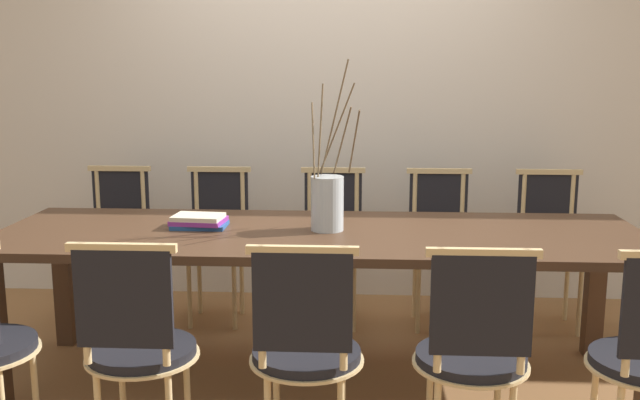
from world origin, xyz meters
TOP-DOWN VIEW (x-y plane):
  - ground_plane at (0.00, 0.00)m, footprint 16.00×16.00m
  - wall_rear at (0.00, 1.36)m, footprint 12.00×0.06m
  - dining_table at (0.00, 0.00)m, footprint 3.05×0.97m
  - chair_near_left at (-0.63, -0.82)m, footprint 0.43×0.43m
  - chair_near_center at (-0.01, -0.82)m, footprint 0.43×0.43m
  - chair_near_right at (0.60, -0.82)m, footprint 0.43×0.43m
  - chair_far_leftend at (-1.28, 0.82)m, footprint 0.43×0.43m
  - chair_far_left at (-0.66, 0.82)m, footprint 0.43×0.43m
  - chair_far_center at (0.03, 0.82)m, footprint 0.43×0.43m
  - chair_far_right at (0.66, 0.82)m, footprint 0.43×0.43m
  - chair_far_rightend at (1.30, 0.82)m, footprint 0.43×0.43m
  - vase_centerpiece at (0.03, 0.03)m, footprint 0.23×0.26m
  - book_stack at (-0.59, 0.05)m, footprint 0.26×0.21m

SIDE VIEW (x-z plane):
  - ground_plane at x=0.00m, z-range 0.00..0.00m
  - chair_near_left at x=-0.63m, z-range 0.05..0.96m
  - chair_near_center at x=-0.01m, z-range 0.05..0.96m
  - chair_near_right at x=0.60m, z-range 0.05..0.96m
  - chair_far_leftend at x=-1.28m, z-range 0.05..0.96m
  - chair_far_left at x=-0.66m, z-range 0.05..0.96m
  - chair_far_center at x=0.03m, z-range 0.05..0.96m
  - chair_far_right at x=0.66m, z-range 0.05..0.96m
  - chair_far_rightend at x=1.30m, z-range 0.05..0.96m
  - dining_table at x=0.00m, z-range 0.29..1.04m
  - book_stack at x=-0.59m, z-range 0.74..0.81m
  - vase_centerpiece at x=0.03m, z-range 0.48..1.28m
  - wall_rear at x=0.00m, z-range 0.00..3.20m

